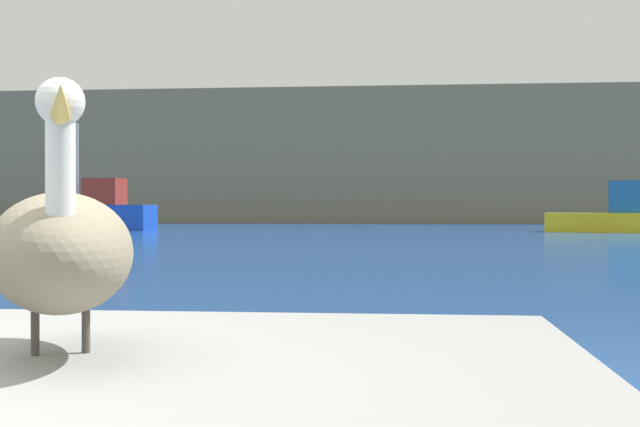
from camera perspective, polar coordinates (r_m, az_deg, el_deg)
hillside_backdrop at (r=67.02m, az=3.91°, el=3.71°), size 140.00×14.46×9.99m
pelican at (r=2.98m, az=-17.54°, el=-2.35°), size 0.84×1.33×0.92m
fishing_boat_blue at (r=43.74m, az=-14.72°, el=0.15°), size 5.40×2.45×5.56m
fishing_boat_yellow at (r=41.22m, az=19.70°, el=-0.19°), size 6.14×3.00×4.04m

